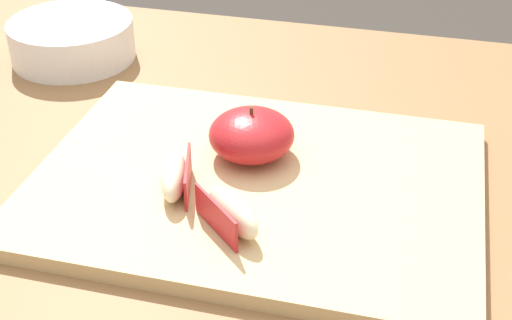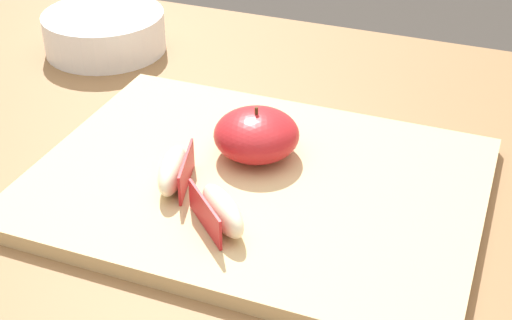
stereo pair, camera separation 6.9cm
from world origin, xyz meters
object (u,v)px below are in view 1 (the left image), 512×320
(apple_half_skin_up, at_px, (251,135))
(apple_wedge_middle, at_px, (228,212))
(apple_wedge_near_knife, at_px, (175,176))
(cutting_board, at_px, (256,184))
(ceramic_fruit_bowl, at_px, (72,38))

(apple_half_skin_up, xyz_separation_m, apple_wedge_middle, (0.01, -0.12, -0.01))
(apple_wedge_middle, relative_size, apple_wedge_near_knife, 0.91)
(cutting_board, height_order, apple_half_skin_up, apple_half_skin_up)
(apple_wedge_middle, relative_size, ceramic_fruit_bowl, 0.43)
(cutting_board, bearing_deg, apple_wedge_middle, -93.05)
(cutting_board, xyz_separation_m, apple_wedge_middle, (-0.00, -0.08, 0.02))
(apple_half_skin_up, height_order, apple_wedge_near_knife, apple_half_skin_up)
(ceramic_fruit_bowl, bearing_deg, cutting_board, -37.32)
(cutting_board, distance_m, ceramic_fruit_bowl, 0.39)
(cutting_board, bearing_deg, apple_half_skin_up, 110.64)
(apple_half_skin_up, xyz_separation_m, apple_wedge_near_knife, (-0.05, -0.08, -0.01))
(apple_wedge_middle, bearing_deg, apple_half_skin_up, 94.91)
(apple_wedge_near_knife, bearing_deg, ceramic_fruit_bowl, 131.32)
(apple_wedge_middle, xyz_separation_m, apple_wedge_near_knife, (-0.06, 0.04, 0.00))
(apple_wedge_middle, distance_m, apple_wedge_near_knife, 0.08)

